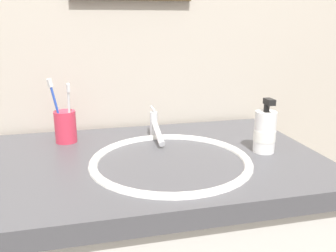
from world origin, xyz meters
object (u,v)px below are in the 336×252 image
object	(u,v)px
toothbrush_cup	(66,127)
soap_dispenser	(265,132)
faucet	(155,127)
toothbrush_blue	(56,107)
toothbrush_white	(69,109)

from	to	relation	value
toothbrush_cup	soap_dispenser	xyz separation A→B (m)	(0.55, -0.22, 0.01)
soap_dispenser	faucet	bearing A→B (deg)	146.52
faucet	soap_dispenser	xyz separation A→B (m)	(0.27, -0.18, 0.02)
toothbrush_cup	soap_dispenser	size ratio (longest dim) A/B	0.62
faucet	toothbrush_cup	distance (m)	0.27
toothbrush_blue	toothbrush_cup	bearing A→B (deg)	49.74
faucet	toothbrush_blue	distance (m)	0.30
toothbrush_white	soap_dispenser	distance (m)	0.57
soap_dispenser	toothbrush_white	bearing A→B (deg)	159.60
faucet	toothbrush_cup	size ratio (longest dim) A/B	1.67
toothbrush_blue	toothbrush_white	size ratio (longest dim) A/B	1.09
toothbrush_white	soap_dispenser	bearing A→B (deg)	-20.40
faucet	toothbrush_white	world-z (taller)	toothbrush_white
toothbrush_blue	toothbrush_white	world-z (taller)	toothbrush_blue
faucet	soap_dispenser	size ratio (longest dim) A/B	1.04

